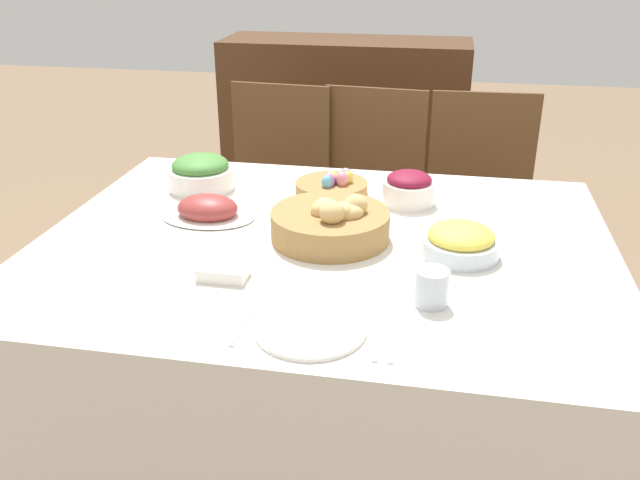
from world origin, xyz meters
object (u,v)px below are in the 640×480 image
(egg_basket, at_px, (333,186))
(ham_platter, at_px, (208,210))
(sideboard, at_px, (345,136))
(chair_far_right, at_px, (479,207))
(green_salad_bowl, at_px, (201,173))
(bread_basket, at_px, (331,223))
(dinner_plate, at_px, (310,329))
(chair_far_left, at_px, (273,193))
(beet_salad_bowl, at_px, (409,188))
(spoon, at_px, (394,338))
(chair_far_center, at_px, (367,199))
(knife, at_px, (379,337))
(fork, at_px, (244,323))
(drinking_cup, at_px, (431,287))
(butter_dish, at_px, (223,272))
(pineapple_bowl, at_px, (461,242))

(egg_basket, xyz_separation_m, ham_platter, (-0.31, -0.27, 0.00))
(sideboard, distance_m, egg_basket, 1.55)
(chair_far_right, xyz_separation_m, egg_basket, (-0.49, -0.61, 0.27))
(sideboard, xyz_separation_m, green_salad_bowl, (-0.23, -1.54, 0.30))
(bread_basket, relative_size, dinner_plate, 1.35)
(ham_platter, bearing_deg, sideboard, 85.94)
(chair_far_left, bearing_deg, beet_salad_bowl, -43.65)
(sideboard, bearing_deg, spoon, -78.97)
(chair_far_center, bearing_deg, knife, -76.88)
(spoon, bearing_deg, knife, 179.91)
(sideboard, bearing_deg, fork, -86.61)
(ham_platter, xyz_separation_m, drinking_cup, (0.64, -0.38, 0.02))
(chair_far_center, bearing_deg, butter_dish, -93.75)
(egg_basket, bearing_deg, pineapple_bowl, -44.53)
(chair_far_left, height_order, sideboard, sideboard)
(sideboard, xyz_separation_m, drinking_cup, (0.52, -2.15, 0.29))
(dinner_plate, xyz_separation_m, knife, (0.14, -0.00, -0.00))
(chair_far_right, height_order, chair_far_center, same)
(green_salad_bowl, bearing_deg, chair_far_left, 84.29)
(chair_far_left, distance_m, bread_basket, 1.08)
(chair_far_right, distance_m, green_salad_bowl, 1.15)
(sideboard, height_order, spoon, sideboard)
(chair_far_center, distance_m, chair_far_left, 0.39)
(bread_basket, bearing_deg, ham_platter, 167.94)
(ham_platter, height_order, drinking_cup, drinking_cup)
(bread_basket, bearing_deg, butter_dish, -128.18)
(chair_far_left, relative_size, pineapple_bowl, 4.73)
(green_salad_bowl, distance_m, butter_dish, 0.64)
(knife, relative_size, spoon, 1.00)
(spoon, bearing_deg, ham_platter, 137.11)
(chair_far_right, bearing_deg, ham_platter, -135.04)
(egg_basket, relative_size, spoon, 1.27)
(chair_far_left, relative_size, bread_basket, 2.94)
(ham_platter, distance_m, pineapple_bowl, 0.71)
(green_salad_bowl, bearing_deg, egg_basket, 4.58)
(sideboard, relative_size, bread_basket, 3.97)
(ham_platter, bearing_deg, pineapple_bowl, -9.51)
(green_salad_bowl, xyz_separation_m, knife, (0.65, -0.77, -0.05))
(knife, xyz_separation_m, butter_dish, (-0.39, 0.19, 0.01))
(bread_basket, height_order, beet_salad_bowl, bread_basket)
(chair_far_left, xyz_separation_m, butter_dish, (0.20, -1.22, 0.26))
(sideboard, relative_size, dinner_plate, 5.35)
(drinking_cup, bearing_deg, knife, -121.65)
(chair_far_right, height_order, chair_far_left, same)
(egg_basket, distance_m, spoon, 0.84)
(sideboard, xyz_separation_m, butter_dish, (0.03, -2.12, 0.26))
(chair_far_right, bearing_deg, dinner_plate, -108.25)
(pineapple_bowl, relative_size, dinner_plate, 0.84)
(egg_basket, distance_m, green_salad_bowl, 0.42)
(drinking_cup, bearing_deg, pineapple_bowl, 76.49)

